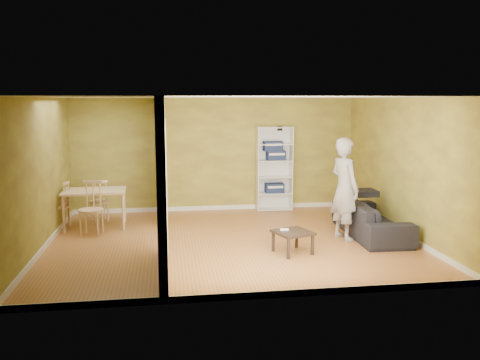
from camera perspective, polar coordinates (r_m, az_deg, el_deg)
name	(u,v)px	position (r m, az deg, el deg)	size (l,w,h in m)	color
room_shell	(231,171)	(9.06, -1.07, 1.03)	(6.50, 6.50, 6.50)	#B46B4A
partition	(163,172)	(8.99, -8.68, 0.86)	(0.22, 5.50, 2.60)	gold
wall_speaker	(280,128)	(11.91, 4.48, 5.79)	(0.10, 0.10, 0.10)	black
sofa	(371,213)	(9.97, 14.51, -3.62)	(0.96, 2.25, 0.86)	black
person	(345,180)	(9.47, 11.69, 0.00)	(0.63, 0.81, 2.21)	slate
bookshelf	(274,168)	(11.88, 3.81, 1.31)	(0.82, 0.36, 1.95)	white
paper_box_navy_a	(274,188)	(11.90, 3.88, -0.89)	(0.42, 0.28, 0.22)	navy
paper_box_navy_b	(276,155)	(11.80, 4.03, 2.78)	(0.43, 0.28, 0.22)	navy
paper_box_navy_c	(273,146)	(11.76, 3.70, 3.84)	(0.43, 0.28, 0.22)	navy
coffee_table	(293,235)	(8.59, 5.95, -6.11)	(0.57, 0.57, 0.38)	black
game_controller	(284,229)	(8.63, 5.00, -5.55)	(0.14, 0.04, 0.03)	white
dining_table	(95,194)	(10.60, -16.02, -1.51)	(1.23, 0.82, 0.77)	#E1C188
chair_left	(59,205)	(10.78, -19.70, -2.68)	(0.43, 0.43, 0.95)	tan
chair_near	(91,209)	(10.05, -16.40, -3.09)	(0.47, 0.47, 1.03)	tan
chair_far	(99,200)	(11.20, -15.52, -2.19)	(0.41, 0.41, 0.90)	#D7B471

